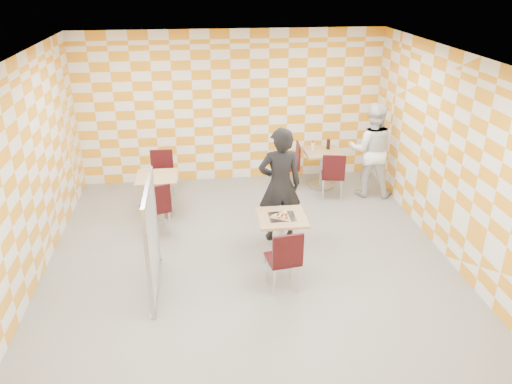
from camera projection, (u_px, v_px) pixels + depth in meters
room_shell at (246, 161)px, 7.19m from camera, size 7.00×7.00×7.00m
main_table at (282, 231)px, 7.32m from camera, size 0.70×0.70×0.75m
second_table at (322, 163)px, 9.86m from camera, size 0.70×0.70×0.75m
empty_table at (158, 189)px, 8.70m from camera, size 0.70×0.70×0.75m
chair_main_front at (285, 257)px, 6.61m from camera, size 0.48×0.49×0.92m
chair_second_front at (333, 173)px, 9.29m from camera, size 0.50×0.51×0.92m
chair_second_side at (292, 162)px, 9.78m from camera, size 0.46×0.45×0.92m
chair_empty_near at (157, 205)px, 8.02m from camera, size 0.55×0.55×0.92m
chair_empty_far at (162, 171)px, 9.37m from camera, size 0.44×0.45×0.92m
partition at (152, 239)px, 6.56m from camera, size 0.08×1.38×1.55m
man_dark at (280, 185)px, 7.78m from camera, size 0.70×0.47×1.87m
man_white at (372, 150)px, 9.37m from camera, size 1.03×0.90×1.81m
pizza_on_foil at (282, 216)px, 7.20m from camera, size 0.40×0.40×0.04m
sport_bottle at (313, 146)px, 9.77m from camera, size 0.06×0.06×0.20m
soda_bottle at (328, 144)px, 9.83m from camera, size 0.07×0.07×0.23m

